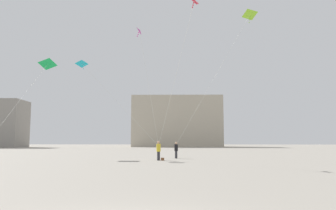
{
  "coord_description": "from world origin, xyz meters",
  "views": [
    {
      "loc": [
        1.24,
        -6.32,
        1.76
      ],
      "look_at": [
        0.0,
        18.23,
        4.42
      ],
      "focal_mm": 35.25,
      "sensor_mm": 36.0,
      "label": 1
    }
  ],
  "objects": [
    {
      "name": "person_in_yellow",
      "position": [
        -1.1,
        23.32,
        0.95
      ],
      "size": [
        0.38,
        0.38,
        1.73
      ],
      "rotation": [
        0.0,
        0.0,
        1.61
      ],
      "color": "#2D2D33",
      "rests_on": "ground_plane"
    },
    {
      "name": "person_in_black",
      "position": [
        0.38,
        26.79,
        0.89
      ],
      "size": [
        0.36,
        0.36,
        1.63
      ],
      "rotation": [
        0.0,
        0.0,
        5.16
      ],
      "color": "#2D2D33",
      "rests_on": "ground_plane"
    },
    {
      "name": "kite_lime_delta",
      "position": [
        7.56,
        25.42,
        13.8
      ],
      "size": [
        8.05,
        2.09,
        13.2
      ],
      "color": "#8CD12D"
    },
    {
      "name": "kite_crimson_delta",
      "position": [
        1.86,
        16.41,
        11.2
      ],
      "size": [
        3.5,
        7.72,
        10.55
      ],
      "color": "red"
    },
    {
      "name": "kite_emerald_delta",
      "position": [
        -14.61,
        30.19,
        10.44
      ],
      "size": [
        1.66,
        13.15,
        9.78
      ],
      "color": "green"
    },
    {
      "name": "kite_cyan_delta",
      "position": [
        -9.71,
        28.44,
        9.83
      ],
      "size": [
        9.51,
        5.72,
        9.15
      ],
      "color": "#1EB2C6"
    },
    {
      "name": "kite_magenta_diamond",
      "position": [
        -2.74,
        22.23,
        11.38
      ],
      "size": [
        1.97,
        1.56,
        10.67
      ],
      "color": "#D12899"
    },
    {
      "name": "building_centre_hall",
      "position": [
        -1.0,
        90.87,
        7.31
      ],
      "size": [
        26.17,
        11.79,
        14.62
      ],
      "color": "#B2A893",
      "rests_on": "ground_plane"
    },
    {
      "name": "handbag_beside_flyer",
      "position": [
        -0.75,
        23.42,
        0.12
      ],
      "size": [
        0.32,
        0.33,
        0.24
      ],
      "primitive_type": "cube",
      "rotation": [
        0.0,
        0.0,
        2.3
      ],
      "color": "brown",
      "rests_on": "ground_plane"
    }
  ]
}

